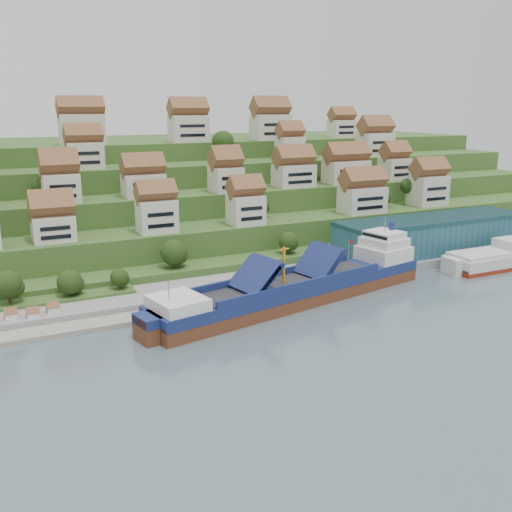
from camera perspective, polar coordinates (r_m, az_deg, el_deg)
ground at (r=131.53m, az=5.18°, el=-4.45°), size 300.00×300.00×0.00m
quay at (r=153.67m, az=8.69°, el=-1.31°), size 180.00×14.00×2.20m
pebble_beach at (r=125.54m, az=-21.39°, el=-6.15°), size 45.00×20.00×1.00m
hillside at (r=221.73m, az=-8.79°, el=6.11°), size 260.00×128.00×31.00m
hillside_village at (r=180.87m, az=-4.77°, el=8.86°), size 156.52×63.62×29.82m
hillside_trees at (r=166.20m, az=-4.03°, el=5.86°), size 141.69×62.34×32.36m
warehouse at (r=173.49m, az=17.13°, el=2.11°), size 60.00×15.00×10.00m
flagpole at (r=147.18m, az=9.27°, el=0.28°), size 1.28×0.16×8.00m
beach_huts at (r=123.73m, az=-22.33°, el=-5.76°), size 14.40×3.70×2.20m
cargo_ship at (r=130.63m, az=4.68°, el=-3.15°), size 72.81×25.09×15.90m
second_ship at (r=170.08m, az=22.74°, el=-0.28°), size 27.80×10.47×8.04m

